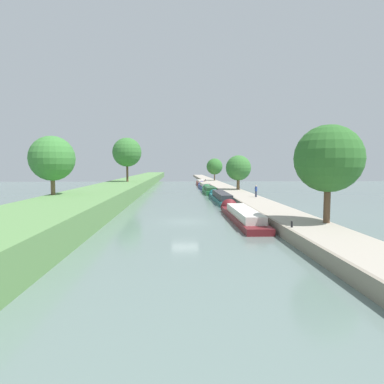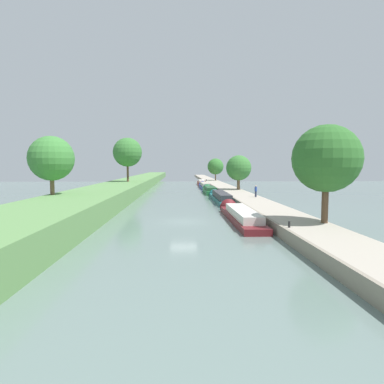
{
  "view_description": "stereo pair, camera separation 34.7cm",
  "coord_description": "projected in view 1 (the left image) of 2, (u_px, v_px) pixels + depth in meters",
  "views": [
    {
      "loc": [
        -0.69,
        -30.93,
        5.28
      ],
      "look_at": [
        1.66,
        22.76,
        1.0
      ],
      "focal_mm": 30.91,
      "sensor_mm": 36.0,
      "label": 1
    },
    {
      "loc": [
        -0.34,
        -30.94,
        5.28
      ],
      "look_at": [
        1.66,
        22.76,
        1.0
      ],
      "focal_mm": 30.91,
      "sensor_mm": 36.0,
      "label": 2
    }
  ],
  "objects": [
    {
      "name": "narrowboat_red",
      "position": [
        200.0,
        183.0,
        91.93
      ],
      "size": [
        1.83,
        11.14,
        1.87
      ],
      "color": "maroon",
      "rests_on": "ground_plane"
    },
    {
      "name": "stone_quay",
      "position": [
        259.0,
        216.0,
        31.52
      ],
      "size": [
        0.25,
        260.0,
        0.93
      ],
      "color": "gray",
      "rests_on": "ground_plane"
    },
    {
      "name": "tree_leftbank_downstream",
      "position": [
        52.0,
        158.0,
        35.53
      ],
      "size": [
        4.83,
        4.83,
        6.35
      ],
      "color": "brown",
      "rests_on": "left_grassy_bank"
    },
    {
      "name": "mooring_bollard_far",
      "position": [
        205.0,
        180.0,
        96.68
      ],
      "size": [
        0.16,
        0.16,
        0.45
      ],
      "color": "black",
      "rests_on": "right_towpath"
    },
    {
      "name": "narrowboat_green",
      "position": [
        209.0,
        190.0,
        64.26
      ],
      "size": [
        2.19,
        11.58,
        2.08
      ],
      "color": "#1E6033",
      "rests_on": "ground_plane"
    },
    {
      "name": "narrowboat_teal",
      "position": [
        220.0,
        197.0,
        49.62
      ],
      "size": [
        1.92,
        16.86,
        2.04
      ],
      "color": "#195B60",
      "rests_on": "ground_plane"
    },
    {
      "name": "tree_rightbank_midnear",
      "position": [
        238.0,
        168.0,
        60.75
      ],
      "size": [
        4.64,
        4.64,
        6.32
      ],
      "color": "brown",
      "rests_on": "right_towpath"
    },
    {
      "name": "tree_rightbank_midfar",
      "position": [
        215.0,
        167.0,
        99.04
      ],
      "size": [
        4.82,
        4.82,
        6.59
      ],
      "color": "brown",
      "rests_on": "right_towpath"
    },
    {
      "name": "park_bench",
      "position": [
        238.0,
        187.0,
        63.05
      ],
      "size": [
        0.44,
        1.5,
        0.47
      ],
      "color": "#333338",
      "rests_on": "right_towpath"
    },
    {
      "name": "right_towpath",
      "position": [
        281.0,
        216.0,
        31.62
      ],
      "size": [
        4.14,
        260.0,
        0.88
      ],
      "color": "#A89E8E",
      "rests_on": "ground_plane"
    },
    {
      "name": "left_grassy_bank",
      "position": [
        67.0,
        211.0,
        30.69
      ],
      "size": [
        7.7,
        260.0,
        2.14
      ],
      "color": "#5B894C",
      "rests_on": "ground_plane"
    },
    {
      "name": "tree_rightbank_near",
      "position": [
        328.0,
        159.0,
        25.14
      ],
      "size": [
        5.15,
        5.15,
        7.53
      ],
      "color": "brown",
      "rests_on": "right_towpath"
    },
    {
      "name": "person_walking",
      "position": [
        256.0,
        191.0,
        46.48
      ],
      "size": [
        0.34,
        0.34,
        1.66
      ],
      "color": "#282D42",
      "rests_on": "right_towpath"
    },
    {
      "name": "narrowboat_blue",
      "position": [
        204.0,
        186.0,
        78.53
      ],
      "size": [
        2.05,
        14.58,
        2.01
      ],
      "color": "#283D93",
      "rests_on": "ground_plane"
    },
    {
      "name": "ground_plane",
      "position": [
        185.0,
        222.0,
        31.25
      ],
      "size": [
        160.0,
        160.0,
        0.0
      ],
      "primitive_type": "plane",
      "color": "slate"
    },
    {
      "name": "tree_leftbank_upstream",
      "position": [
        127.0,
        152.0,
        64.91
      ],
      "size": [
        5.68,
        5.68,
        8.64
      ],
      "color": "brown",
      "rests_on": "left_grassy_bank"
    },
    {
      "name": "mooring_bollard_near",
      "position": [
        292.0,
        224.0,
        23.6
      ],
      "size": [
        0.16,
        0.16,
        0.45
      ],
      "color": "black",
      "rests_on": "right_towpath"
    },
    {
      "name": "narrowboat_maroon",
      "position": [
        241.0,
        214.0,
        32.49
      ],
      "size": [
        2.16,
        15.29,
        2.06
      ],
      "color": "maroon",
      "rests_on": "ground_plane"
    }
  ]
}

